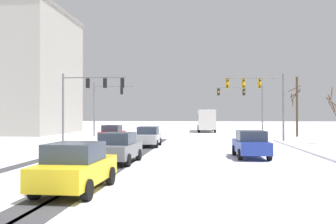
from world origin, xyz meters
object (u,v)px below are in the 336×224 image
Objects in this scene: traffic_signal_far_left at (105,100)px; car_red_lead at (112,134)px; car_grey_fourth at (119,148)px; car_yellow_cab_fifth at (76,167)px; traffic_signal_near_right at (260,92)px; car_silver_second at (148,137)px; bare_tree_sidewalk_far at (297,105)px; bus_oncoming at (206,119)px; car_blue_third at (251,144)px; traffic_signal_near_left at (88,91)px; traffic_signal_far_right at (246,99)px.

car_red_lead is (3.38, -9.73, -3.54)m from traffic_signal_far_left.
car_grey_fourth and car_yellow_cab_fifth have the same top height.
traffic_signal_near_right is 1.58× the size of car_silver_second.
traffic_signal_far_left is 1.57× the size of car_yellow_cab_fifth.
car_silver_second is 1.00× the size of car_yellow_cab_fifth.
traffic_signal_near_right is 1.58× the size of car_red_lead.
bus_oncoming is at bearing 129.81° from bare_tree_sidewalk_far.
car_yellow_cab_fifth is 0.37× the size of bus_oncoming.
traffic_signal_near_left is at bearing 140.00° from car_blue_third.
car_silver_second is 10.21m from car_blue_third.
traffic_signal_near_left is 1.58× the size of car_silver_second.
traffic_signal_near_right is at bearing -121.21° from bare_tree_sidewalk_far.
car_grey_fourth is at bearing -74.74° from car_red_lead.
traffic_signal_near_left reaches higher than car_grey_fourth.
traffic_signal_far_right reaches higher than car_yellow_cab_fifth.
traffic_signal_near_right is 0.91× the size of bare_tree_sidewalk_far.
bare_tree_sidewalk_far is (8.42, 22.86, 2.97)m from car_blue_third.
traffic_signal_near_right and traffic_signal_far_left have the same top height.
bare_tree_sidewalk_far reaches higher than traffic_signal_near_left.
car_red_lead is 6.14m from car_silver_second.
car_silver_second is (4.12, -4.55, 0.00)m from car_red_lead.
traffic_signal_far_left is 1.58× the size of car_silver_second.
traffic_signal_far_left is 25.92m from car_grey_fourth.
traffic_signal_far_left is (-17.48, -3.77, -0.29)m from traffic_signal_far_right.
car_yellow_cab_fifth is 46.16m from bus_oncoming.
car_blue_third and car_grey_fourth have the same top height.
traffic_signal_far_right is at bearing 12.17° from traffic_signal_far_left.
traffic_signal_near_right is 1.00× the size of traffic_signal_far_right.
traffic_signal_far_right is 1.57× the size of car_yellow_cab_fifth.
car_blue_third is (7.21, -7.22, 0.00)m from car_silver_second.
traffic_signal_near_right is at bearing 78.95° from car_blue_third.
traffic_signal_far_right is 0.91× the size of bare_tree_sidewalk_far.
traffic_signal_near_left is 18.16m from car_blue_third.
bare_tree_sidewalk_far is at bearing 3.36° from traffic_signal_far_left.
car_silver_second and car_yellow_cab_fifth have the same top height.
bus_oncoming is (4.81, 45.90, 1.18)m from car_yellow_cab_fifth.
bare_tree_sidewalk_far reaches higher than car_yellow_cab_fifth.
car_red_lead is at bearing 132.15° from car_silver_second.
car_yellow_cab_fifth is at bearing -88.16° from car_grey_fourth.
traffic_signal_near_right is 1.56× the size of car_blue_third.
car_red_lead is 16.34m from car_blue_third.
traffic_signal_near_left and traffic_signal_far_right have the same top height.
car_silver_second is at bearing -62.30° from traffic_signal_far_left.
car_blue_third is 24.54m from bare_tree_sidewalk_far.
traffic_signal_near_right is 14.04m from car_blue_third.
traffic_signal_far_left is 1.56× the size of car_grey_fourth.
traffic_signal_far_left is at bearing 96.43° from traffic_signal_near_left.
bus_oncoming is at bearing 64.95° from traffic_signal_near_left.
car_red_lead is at bearing -70.85° from traffic_signal_far_left.
traffic_signal_far_right is at bearing 74.55° from car_yellow_cab_fifth.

